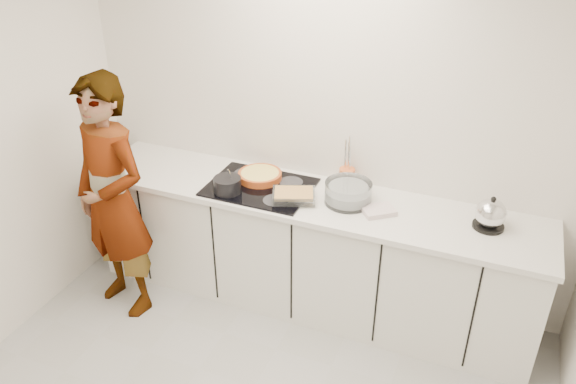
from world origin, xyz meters
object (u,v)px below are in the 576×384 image
at_px(tart_dish, 260,175).
at_px(kettle, 490,215).
at_px(baking_dish, 294,195).
at_px(cook, 113,200).
at_px(saucepan, 227,185).
at_px(hob, 260,187).
at_px(utensil_crock, 347,178).
at_px(mixing_bowl, 348,193).

height_order(tart_dish, kettle, kettle).
distance_m(baking_dish, kettle, 1.26).
distance_m(baking_dish, cook, 1.25).
bearing_deg(kettle, saucepan, -172.28).
bearing_deg(cook, hob, 44.54).
height_order(tart_dish, utensil_crock, utensil_crock).
relative_size(hob, kettle, 2.81).
distance_m(saucepan, mixing_bowl, 0.83).
bearing_deg(kettle, tart_dish, 179.18).
bearing_deg(mixing_bowl, kettle, 2.19).
xyz_separation_m(tart_dish, cook, (-0.84, -0.60, -0.06)).
bearing_deg(utensil_crock, tart_dish, -165.49).
bearing_deg(saucepan, baking_dish, 9.38).
bearing_deg(hob, saucepan, -137.93).
xyz_separation_m(utensil_crock, cook, (-1.44, -0.76, -0.09)).
distance_m(hob, tart_dish, 0.11).
distance_m(mixing_bowl, cook, 1.61).
bearing_deg(tart_dish, baking_dish, -28.14).
relative_size(saucepan, baking_dish, 0.71).
bearing_deg(hob, tart_dish, 113.98).
xyz_separation_m(hob, saucepan, (-0.17, -0.16, 0.06)).
relative_size(mixing_bowl, kettle, 1.33).
bearing_deg(hob, mixing_bowl, 3.78).
relative_size(hob, tart_dish, 1.87).
relative_size(hob, mixing_bowl, 2.11).
xyz_separation_m(tart_dish, saucepan, (-0.13, -0.25, 0.02)).
distance_m(baking_dish, utensil_crock, 0.43).
bearing_deg(saucepan, tart_dish, 63.28).
distance_m(saucepan, kettle, 1.72).
height_order(hob, kettle, kettle).
bearing_deg(tart_dish, saucepan, -116.72).
relative_size(hob, utensil_crock, 5.24).
xyz_separation_m(hob, kettle, (1.53, 0.08, 0.09)).
bearing_deg(hob, utensil_crock, 24.56).
bearing_deg(tart_dish, mixing_bowl, -4.85).
relative_size(saucepan, cook, 0.14).
bearing_deg(cook, utensil_crock, 42.60).
xyz_separation_m(tart_dish, utensil_crock, (0.60, 0.16, 0.03)).
distance_m(hob, kettle, 1.54).
bearing_deg(saucepan, utensil_crock, 29.34).
bearing_deg(kettle, baking_dish, -172.89).
bearing_deg(mixing_bowl, tart_dish, 175.15).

